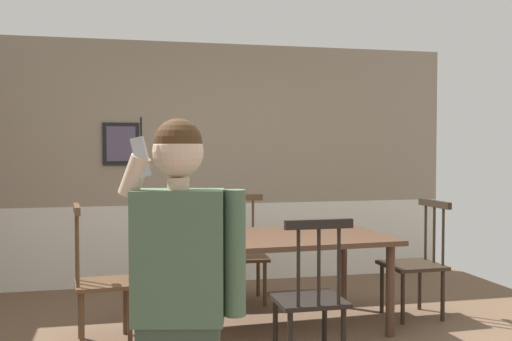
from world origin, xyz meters
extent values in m
cube|color=gray|center=(0.00, 2.80, 1.74)|extent=(5.83, 0.12, 1.75)
cube|color=silver|center=(0.00, 2.81, 0.43)|extent=(5.83, 0.14, 0.86)
cube|color=silver|center=(0.00, 2.78, 0.86)|extent=(5.83, 0.05, 0.06)
cube|color=black|center=(-0.76, 2.73, 1.52)|extent=(0.38, 0.03, 0.44)
cube|color=#544D69|center=(-0.76, 2.71, 1.52)|extent=(0.30, 0.01, 0.36)
cube|color=#4C3323|center=(0.39, 0.94, 0.74)|extent=(1.96, 1.18, 0.04)
cylinder|color=#4C3323|center=(-0.45, 0.45, 0.36)|extent=(0.07, 0.07, 0.72)
cylinder|color=#4C3323|center=(1.26, 0.53, 0.36)|extent=(0.07, 0.07, 0.72)
cylinder|color=#4C3323|center=(-0.49, 1.35, 0.36)|extent=(0.07, 0.07, 0.72)
cylinder|color=#4C3323|center=(1.22, 1.42, 0.36)|extent=(0.07, 0.07, 0.72)
cube|color=#513823|center=(-0.92, 0.88, 0.45)|extent=(0.46, 0.46, 0.03)
cube|color=#513823|center=(-1.11, 0.86, 1.02)|extent=(0.08, 0.43, 0.06)
cylinder|color=#513823|center=(-1.12, 0.99, 0.76)|extent=(0.02, 0.02, 0.59)
cylinder|color=#513823|center=(-1.11, 0.86, 0.76)|extent=(0.02, 0.02, 0.59)
cylinder|color=#513823|center=(-1.10, 0.73, 0.76)|extent=(0.02, 0.02, 0.59)
cylinder|color=#513823|center=(-0.76, 1.06, 0.22)|extent=(0.04, 0.04, 0.44)
cylinder|color=#513823|center=(-0.73, 0.72, 0.22)|extent=(0.04, 0.04, 0.44)
cylinder|color=#513823|center=(-1.10, 1.03, 0.22)|extent=(0.04, 0.04, 0.44)
cylinder|color=#513823|center=(-1.07, 0.69, 0.22)|extent=(0.04, 0.04, 0.44)
cube|color=#513823|center=(0.35, 1.83, 0.43)|extent=(0.51, 0.51, 0.03)
cube|color=#513823|center=(0.36, 2.05, 0.98)|extent=(0.48, 0.07, 0.06)
cylinder|color=#513823|center=(0.51, 2.04, 0.73)|extent=(0.02, 0.02, 0.57)
cylinder|color=#513823|center=(0.36, 2.05, 0.73)|extent=(0.02, 0.02, 0.57)
cylinder|color=#513823|center=(0.22, 2.06, 0.73)|extent=(0.02, 0.02, 0.57)
cylinder|color=#513823|center=(0.52, 1.63, 0.21)|extent=(0.04, 0.04, 0.42)
cylinder|color=#513823|center=(0.14, 1.66, 0.21)|extent=(0.04, 0.04, 0.42)
cylinder|color=#513823|center=(0.55, 2.01, 0.21)|extent=(0.04, 0.04, 0.42)
cylinder|color=#513823|center=(0.17, 2.04, 0.21)|extent=(0.04, 0.04, 0.42)
cube|color=#2D2319|center=(1.69, 1.00, 0.45)|extent=(0.49, 0.49, 0.03)
cube|color=#2D2319|center=(1.91, 1.01, 0.99)|extent=(0.06, 0.47, 0.06)
cylinder|color=#2D2319|center=(1.91, 0.87, 0.74)|extent=(0.02, 0.02, 0.55)
cylinder|color=#2D2319|center=(1.91, 1.01, 0.74)|extent=(0.02, 0.02, 0.55)
cylinder|color=#2D2319|center=(1.90, 1.15, 0.74)|extent=(0.02, 0.02, 0.55)
cylinder|color=#2D2319|center=(1.51, 0.80, 0.22)|extent=(0.04, 0.04, 0.44)
cylinder|color=#2D2319|center=(1.50, 1.18, 0.22)|extent=(0.04, 0.04, 0.44)
cylinder|color=#2D2319|center=(1.89, 0.82, 0.22)|extent=(0.04, 0.04, 0.44)
cylinder|color=#2D2319|center=(1.87, 1.19, 0.22)|extent=(0.04, 0.04, 0.44)
cube|color=black|center=(0.43, 0.04, 0.46)|extent=(0.45, 0.45, 0.03)
cube|color=black|center=(0.43, -0.16, 1.00)|extent=(0.45, 0.04, 0.06)
cylinder|color=black|center=(0.29, -0.16, 0.75)|extent=(0.02, 0.02, 0.55)
cylinder|color=black|center=(0.43, -0.16, 0.75)|extent=(0.02, 0.02, 0.55)
cylinder|color=black|center=(0.57, -0.16, 0.75)|extent=(0.02, 0.02, 0.55)
cylinder|color=black|center=(0.25, 0.22, 0.22)|extent=(0.04, 0.04, 0.44)
cylinder|color=black|center=(0.61, 0.23, 0.22)|extent=(0.04, 0.04, 0.44)
cylinder|color=black|center=(0.61, -0.14, 0.22)|extent=(0.04, 0.04, 0.44)
cube|color=#3A493A|center=(-0.58, -1.34, 0.74)|extent=(0.36, 0.25, 0.12)
cube|color=#4C664C|center=(-0.58, -1.34, 1.04)|extent=(0.40, 0.28, 0.54)
cylinder|color=#4C664C|center=(-0.36, -1.38, 1.05)|extent=(0.09, 0.09, 0.52)
cylinder|color=beige|center=(-0.75, -1.31, 1.37)|extent=(0.16, 0.15, 0.19)
cylinder|color=beige|center=(-0.58, -1.34, 1.34)|extent=(0.09, 0.09, 0.05)
sphere|color=beige|center=(-0.58, -1.34, 1.47)|extent=(0.21, 0.21, 0.21)
sphere|color=#472D19|center=(-0.58, -1.34, 1.50)|extent=(0.20, 0.20, 0.20)
cube|color=#B7B7BC|center=(-0.73, -1.33, 1.45)|extent=(0.09, 0.05, 0.17)
cylinder|color=black|center=(-0.73, -1.33, 1.57)|extent=(0.01, 0.01, 0.08)
camera|label=1|loc=(-0.83, -3.79, 1.49)|focal=42.40mm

